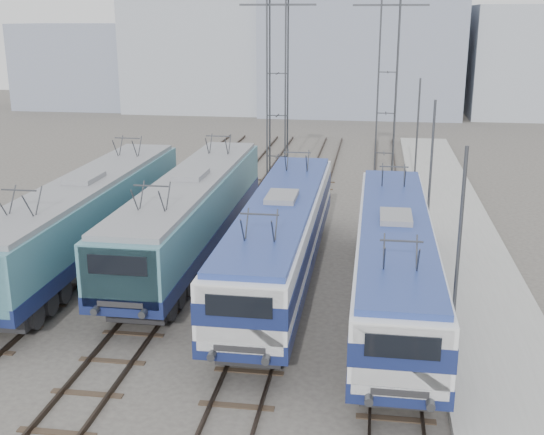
{
  "coord_description": "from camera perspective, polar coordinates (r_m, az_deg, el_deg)",
  "views": [
    {
      "loc": [
        5.82,
        -18.82,
        10.69
      ],
      "look_at": [
        1.93,
        7.0,
        3.01
      ],
      "focal_mm": 45.0,
      "sensor_mm": 36.0,
      "label": 1
    }
  ],
  "objects": [
    {
      "name": "locomotive_far_left",
      "position": [
        31.38,
        -15.4,
        0.3
      ],
      "size": [
        2.94,
        18.57,
        3.5
      ],
      "color": "navy",
      "rests_on": "ground"
    },
    {
      "name": "building_far_west",
      "position": [
        88.58,
        -15.66,
        12.12
      ],
      "size": [
        14.0,
        10.0,
        10.0
      ],
      "primitive_type": "cube",
      "color": "#8993AA",
      "rests_on": "ground"
    },
    {
      "name": "mast_mid",
      "position": [
        33.71,
        13.12,
        3.64
      ],
      "size": [
        0.12,
        0.12,
        7.0
      ],
      "primitive_type": "cylinder",
      "color": "#3F4247",
      "rests_on": "ground"
    },
    {
      "name": "locomotive_center_left",
      "position": [
        31.12,
        -6.79,
        0.64
      ],
      "size": [
        2.94,
        18.55,
        3.49
      ],
      "color": "navy",
      "rests_on": "ground"
    },
    {
      "name": "locomotive_center_right",
      "position": [
        27.7,
        0.76,
        -1.28
      ],
      "size": [
        2.83,
        17.87,
        3.36
      ],
      "color": "navy",
      "rests_on": "ground"
    },
    {
      "name": "building_west",
      "position": [
        83.29,
        -5.36,
        13.78
      ],
      "size": [
        18.0,
        12.0,
        14.0
      ],
      "primitive_type": "cube",
      "color": "#A8AFBB",
      "rests_on": "ground"
    },
    {
      "name": "mast_rear",
      "position": [
        45.48,
        12.05,
        6.93
      ],
      "size": [
        0.12,
        0.12,
        7.0
      ],
      "primitive_type": "cylinder",
      "color": "#3F4247",
      "rests_on": "ground"
    },
    {
      "name": "building_east",
      "position": [
        82.97,
        21.71,
        12.03
      ],
      "size": [
        16.0,
        12.0,
        12.0
      ],
      "primitive_type": "cube",
      "color": "#A8AFBB",
      "rests_on": "ground"
    },
    {
      "name": "platform",
      "position": [
        29.15,
        16.68,
        -5.54
      ],
      "size": [
        4.0,
        70.0,
        0.3
      ],
      "primitive_type": "cube",
      "color": "#9E9E99",
      "rests_on": "ground"
    },
    {
      "name": "building_center",
      "position": [
        80.86,
        7.54,
        15.06
      ],
      "size": [
        22.0,
        14.0,
        18.0
      ],
      "primitive_type": "cube",
      "color": "#8993AA",
      "rests_on": "ground"
    },
    {
      "name": "catenary_tower_east",
      "position": [
        43.01,
        9.61,
        10.77
      ],
      "size": [
        4.5,
        1.2,
        12.0
      ],
      "color": "#3F4247",
      "rests_on": "ground"
    },
    {
      "name": "ground",
      "position": [
        22.41,
        -7.74,
        -12.26
      ],
      "size": [
        160.0,
        160.0,
        0.0
      ],
      "primitive_type": "plane",
      "color": "#514C47"
    },
    {
      "name": "mast_front",
      "position": [
        22.2,
        15.31,
        -3.11
      ],
      "size": [
        0.12,
        0.12,
        7.0
      ],
      "primitive_type": "cylinder",
      "color": "#3F4247",
      "rests_on": "ground"
    },
    {
      "name": "catenary_tower_west",
      "position": [
        41.43,
        0.46,
        10.78
      ],
      "size": [
        4.5,
        1.2,
        12.0
      ],
      "color": "#3F4247",
      "rests_on": "ground"
    },
    {
      "name": "locomotive_far_right",
      "position": [
        25.69,
        10.18,
        -3.11
      ],
      "size": [
        2.75,
        17.4,
        3.27
      ],
      "color": "navy",
      "rests_on": "ground"
    }
  ]
}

